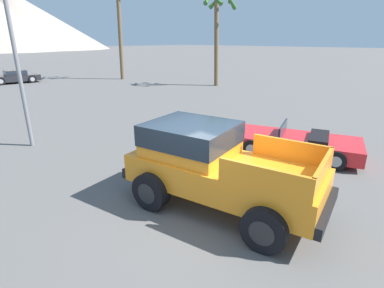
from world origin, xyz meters
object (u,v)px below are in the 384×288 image
at_px(red_convertible_car, 296,143).
at_px(palm_tree_tall, 218,14).
at_px(parked_car_dark, 15,76).
at_px(street_lamp_post, 8,14).
at_px(orange_pickup_truck, 212,162).
at_px(palm_tree_short, 117,8).

distance_m(red_convertible_car, palm_tree_tall, 17.30).
distance_m(parked_car_dark, street_lamp_post, 20.25).
xyz_separation_m(orange_pickup_truck, parked_car_dark, (3.78, 26.70, -0.49)).
bearing_deg(red_convertible_car, parked_car_dark, 72.29).
height_order(red_convertible_car, parked_car_dark, parked_car_dark).
bearing_deg(red_convertible_car, palm_tree_tall, 29.85).
relative_size(red_convertible_car, palm_tree_tall, 0.59).
height_order(street_lamp_post, palm_tree_tall, palm_tree_tall).
distance_m(parked_car_dark, palm_tree_tall, 18.98).
bearing_deg(parked_car_dark, palm_tree_short, -111.16).
bearing_deg(orange_pickup_truck, red_convertible_car, -10.82).
height_order(street_lamp_post, palm_tree_short, palm_tree_short).
xyz_separation_m(red_convertible_car, street_lamp_post, (-5.99, 7.52, 4.14)).
relative_size(red_convertible_car, palm_tree_short, 0.51).
relative_size(parked_car_dark, palm_tree_short, 0.48).
xyz_separation_m(red_convertible_car, palm_tree_tall, (10.78, 12.45, 5.29)).
distance_m(street_lamp_post, palm_tree_tall, 17.52).
distance_m(orange_pickup_truck, palm_tree_short, 25.90).
height_order(orange_pickup_truck, parked_car_dark, orange_pickup_truck).
relative_size(red_convertible_car, street_lamp_post, 0.60).
bearing_deg(red_convertible_car, orange_pickup_truck, 161.24).
xyz_separation_m(orange_pickup_truck, street_lamp_post, (-1.49, 7.56, 3.47)).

